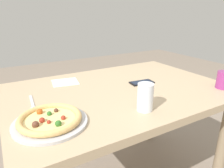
# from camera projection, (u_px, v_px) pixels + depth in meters

# --- Properties ---
(dining_table) EXTENTS (1.28, 0.88, 0.75)m
(dining_table) POSITION_uv_depth(u_px,v_px,m) (119.00, 105.00, 1.26)
(dining_table) COLOR tan
(dining_table) RESTS_ON ground
(pizza_near) EXTENTS (0.30, 0.30, 0.04)m
(pizza_near) POSITION_uv_depth(u_px,v_px,m) (50.00, 120.00, 0.83)
(pizza_near) COLOR #B7B7BC
(pizza_near) RESTS_ON dining_table
(drink_cup_colored) EXTENTS (0.08, 0.08, 0.10)m
(drink_cup_colored) POSITION_uv_depth(u_px,v_px,m) (224.00, 80.00, 1.21)
(drink_cup_colored) COLOR #8C2D72
(drink_cup_colored) RESTS_ON dining_table
(water_cup_clear) EXTENTS (0.07, 0.07, 0.13)m
(water_cup_clear) POSITION_uv_depth(u_px,v_px,m) (145.00, 97.00, 0.94)
(water_cup_clear) COLOR silver
(water_cup_clear) RESTS_ON dining_table
(paper_napkin) EXTENTS (0.18, 0.17, 0.00)m
(paper_napkin) POSITION_uv_depth(u_px,v_px,m) (65.00, 82.00, 1.32)
(paper_napkin) COLOR white
(paper_napkin) RESTS_ON dining_table
(fork) EXTENTS (0.03, 0.20, 0.00)m
(fork) POSITION_uv_depth(u_px,v_px,m) (32.00, 103.00, 1.02)
(fork) COLOR silver
(fork) RESTS_ON dining_table
(cell_phone) EXTENTS (0.16, 0.09, 0.01)m
(cell_phone) POSITION_uv_depth(u_px,v_px,m) (142.00, 82.00, 1.31)
(cell_phone) COLOR black
(cell_phone) RESTS_ON dining_table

